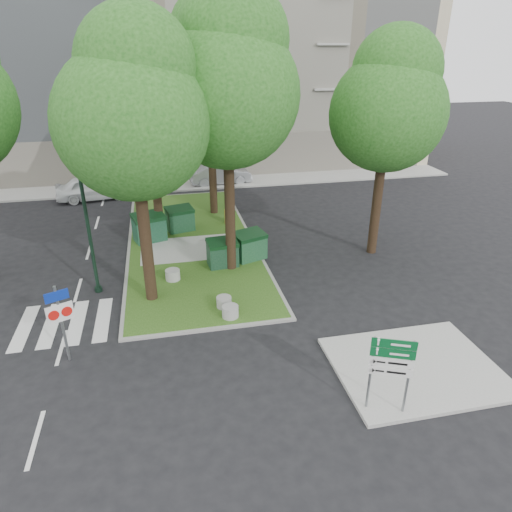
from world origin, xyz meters
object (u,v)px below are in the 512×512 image
object	(u,v)px
bollard_left	(173,275)
directional_sign	(391,364)
tree_median_far	(210,63)
tree_street_right	(390,102)
car_silver	(220,174)
dumpster_c	(223,253)
bollard_right	(230,311)
car_white	(93,188)
dumpster_d	(250,246)
tree_median_mid	(150,97)
tree_median_near_left	(134,108)
bollard_mid	(224,302)
street_lamp	(85,210)
traffic_sign_pole	(60,314)
tree_median_near_right	(229,80)
litter_bin	(228,216)
dumpster_b	(180,219)
dumpster_a	(149,227)

from	to	relation	value
bollard_left	directional_sign	bearing A→B (deg)	-59.15
tree_median_far	tree_street_right	world-z (taller)	tree_median_far
car_silver	directional_sign	bearing A→B (deg)	179.16
dumpster_c	bollard_right	distance (m)	4.36
car_white	dumpster_d	bearing A→B (deg)	-151.52
tree_median_mid	bollard_right	bearing A→B (deg)	-75.47
tree_median_near_left	car_silver	xyz separation A→B (m)	(4.91, 15.77, -6.59)
bollard_mid	street_lamp	bearing A→B (deg)	152.81
directional_sign	traffic_sign_pole	bearing A→B (deg)	177.19
bollard_left	traffic_sign_pole	size ratio (longest dim) A/B	0.23
car_white	tree_median_near_right	bearing A→B (deg)	-156.33
bollard_mid	litter_bin	bearing A→B (deg)	79.87
tree_median_near_right	tree_median_far	size ratio (longest dim) A/B	0.96
dumpster_b	litter_bin	distance (m)	2.76
bollard_right	tree_street_right	bearing A→B (deg)	30.36
tree_median_near_left	tree_median_near_right	distance (m)	4.09
dumpster_c	bollard_left	distance (m)	2.49
tree_median_near_left	tree_street_right	bearing A→B (deg)	13.39
tree_median_near_right	car_white	distance (m)	15.68
tree_street_right	dumpster_c	world-z (taller)	tree_street_right
dumpster_a	dumpster_c	xyz separation A→B (m)	(3.20, -3.64, -0.09)
bollard_mid	car_silver	size ratio (longest dim) A/B	0.13
bollard_mid	dumpster_d	bearing A→B (deg)	65.90
bollard_right	dumpster_c	bearing A→B (deg)	85.19
directional_sign	car_silver	size ratio (longest dim) A/B	0.52
tree_median_mid	car_white	distance (m)	10.54
tree_street_right	dumpster_c	xyz separation A→B (m)	(-7.42, -0.23, -6.26)
litter_bin	directional_sign	xyz separation A→B (m)	(1.93, -15.08, 1.14)
dumpster_d	bollard_mid	size ratio (longest dim) A/B	2.93
bollard_mid	directional_sign	bearing A→B (deg)	-60.62
tree_median_near_right	traffic_sign_pole	size ratio (longest dim) A/B	4.26
dumpster_c	dumpster_d	world-z (taller)	dumpster_d
tree_median_near_right	dumpster_b	world-z (taller)	tree_median_near_right
bollard_left	bollard_right	bearing A→B (deg)	-60.53
dumpster_d	bollard_right	world-z (taller)	dumpster_d
tree_median_far	traffic_sign_pole	distance (m)	15.78
dumpster_b	directional_sign	world-z (taller)	directional_sign
dumpster_d	traffic_sign_pole	xyz separation A→B (m)	(-7.14, -6.04, 0.97)
street_lamp	directional_sign	xyz separation A→B (m)	(8.35, -8.72, -1.86)
tree_median_far	dumpster_d	size ratio (longest dim) A/B	7.08
car_silver	tree_median_near_right	bearing A→B (deg)	170.36
tree_median_mid	bollard_mid	bearing A→B (deg)	-74.98
litter_bin	bollard_left	bearing A→B (deg)	-118.64
tree_median_near_left	dumpster_a	distance (m)	8.79
tree_street_right	dumpster_a	size ratio (longest dim) A/B	5.55
tree_street_right	litter_bin	distance (m)	10.35
bollard_left	car_silver	world-z (taller)	car_silver
tree_median_mid	tree_median_near_left	bearing A→B (deg)	-94.40
tree_median_mid	directional_sign	distance (m)	16.05
dumpster_a	litter_bin	bearing A→B (deg)	2.78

